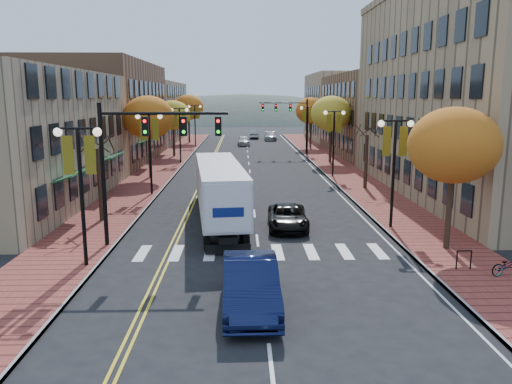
{
  "coord_description": "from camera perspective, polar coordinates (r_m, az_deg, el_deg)",
  "views": [
    {
      "loc": [
        -0.78,
        -20.69,
        7.29
      ],
      "look_at": [
        -0.02,
        5.76,
        2.2
      ],
      "focal_mm": 35.0,
      "sensor_mm": 36.0,
      "label": 1
    }
  ],
  "objects": [
    {
      "name": "lamp_right_a",
      "position": [
        28.11,
        15.54,
        4.37
      ],
      "size": [
        1.96,
        0.36,
        6.05
      ],
      "color": "black",
      "rests_on": "ground"
    },
    {
      "name": "lamp_left_a",
      "position": [
        21.96,
        -19.47,
        2.42
      ],
      "size": [
        1.96,
        0.36,
        6.05
      ],
      "color": "black",
      "rests_on": "ground"
    },
    {
      "name": "tree_left_b",
      "position": [
        45.48,
        -12.19,
        8.32
      ],
      "size": [
        4.48,
        4.48,
        7.21
      ],
      "color": "#382619",
      "rests_on": "sidewalk_left"
    },
    {
      "name": "tree_left_d",
      "position": [
        79.14,
        -7.72,
        9.56
      ],
      "size": [
        4.61,
        4.61,
        7.42
      ],
      "color": "#382619",
      "rests_on": "sidewalk_left"
    },
    {
      "name": "ground",
      "position": [
        21.95,
        0.49,
        -8.51
      ],
      "size": [
        200.0,
        200.0,
        0.0
      ],
      "primitive_type": "plane",
      "color": "black",
      "rests_on": "ground"
    },
    {
      "name": "lamp_left_d",
      "position": [
        73.06,
        -7.0,
        8.45
      ],
      "size": [
        1.96,
        0.36,
        6.05
      ],
      "color": "black",
      "rests_on": "ground"
    },
    {
      "name": "lamp_left_b",
      "position": [
        37.42,
        -12.06,
        6.06
      ],
      "size": [
        1.96,
        0.36,
        6.05
      ],
      "color": "black",
      "rests_on": "ground"
    },
    {
      "name": "semi_truck",
      "position": [
        29.38,
        -4.35,
        0.64
      ],
      "size": [
        3.83,
        14.4,
        3.56
      ],
      "rotation": [
        0.0,
        0.0,
        0.11
      ],
      "color": "black",
      "rests_on": "ground"
    },
    {
      "name": "car_far_white",
      "position": [
        75.31,
        -1.43,
        5.89
      ],
      "size": [
        1.95,
        4.41,
        1.47
      ],
      "primitive_type": "imported",
      "rotation": [
        0.0,
        0.0,
        0.05
      ],
      "color": "silver",
      "rests_on": "ground"
    },
    {
      "name": "black_suv",
      "position": [
        27.99,
        3.65,
        -2.87
      ],
      "size": [
        2.31,
        4.73,
        1.29
      ],
      "primitive_type": "imported",
      "rotation": [
        0.0,
        0.0,
        -0.04
      ],
      "color": "black",
      "rests_on": "ground"
    },
    {
      "name": "tree_right_c",
      "position": [
        55.59,
        8.59,
        8.86
      ],
      "size": [
        4.48,
        4.48,
        7.21
      ],
      "color": "#382619",
      "rests_on": "sidewalk_right"
    },
    {
      "name": "tree_left_a",
      "position": [
        30.27,
        -17.38,
        0.8
      ],
      "size": [
        0.28,
        0.28,
        4.2
      ],
      "color": "#382619",
      "rests_on": "sidewalk_left"
    },
    {
      "name": "navy_sedan",
      "position": [
        17.58,
        -0.63,
        -10.48
      ],
      "size": [
        1.99,
        5.41,
        1.77
      ],
      "primitive_type": "imported",
      "rotation": [
        0.0,
        0.0,
        0.02
      ],
      "color": "#0E1438",
      "rests_on": "ground"
    },
    {
      "name": "tree_right_d",
      "position": [
        71.39,
        6.31,
        9.21
      ],
      "size": [
        4.35,
        4.35,
        7.0
      ],
      "color": "#382619",
      "rests_on": "sidewalk_right"
    },
    {
      "name": "tree_right_b",
      "position": [
        40.22,
        12.46,
        3.43
      ],
      "size": [
        0.28,
        0.28,
        4.2
      ],
      "color": "#382619",
      "rests_on": "sidewalk_right"
    },
    {
      "name": "traffic_mast_far",
      "position": [
        63.04,
        4.1,
        8.71
      ],
      "size": [
        6.1,
        0.34,
        7.0
      ],
      "color": "black",
      "rests_on": "ground"
    },
    {
      "name": "bicycle",
      "position": [
        22.79,
        26.86,
        -7.5
      ],
      "size": [
        1.66,
        0.94,
        0.82
      ],
      "primitive_type": "imported",
      "rotation": [
        0.0,
        0.0,
        1.83
      ],
      "color": "gray",
      "rests_on": "sidewalk_right"
    },
    {
      "name": "car_far_oncoming",
      "position": [
        87.99,
        -0.18,
        6.61
      ],
      "size": [
        1.76,
        4.55,
        1.48
      ],
      "primitive_type": "imported",
      "rotation": [
        0.0,
        0.0,
        3.1
      ],
      "color": "#96979D",
      "rests_on": "ground"
    },
    {
      "name": "lamp_right_c",
      "position": [
        63.31,
        5.93,
        8.11
      ],
      "size": [
        1.96,
        0.36,
        6.05
      ],
      "color": "black",
      "rests_on": "ground"
    },
    {
      "name": "building_right_near",
      "position": [
        41.45,
        26.51,
        10.06
      ],
      "size": [
        15.0,
        28.0,
        15.0
      ],
      "primitive_type": "cube",
      "color": "#997F5B",
      "rests_on": "ground"
    },
    {
      "name": "building_left_mid",
      "position": [
        58.99,
        -17.81,
        8.63
      ],
      "size": [
        12.0,
        24.0,
        11.0
      ],
      "primitive_type": "cube",
      "color": "brown",
      "rests_on": "ground"
    },
    {
      "name": "traffic_mast_near",
      "position": [
        24.27,
        -12.85,
        5.02
      ],
      "size": [
        6.1,
        0.35,
        7.0
      ],
      "color": "black",
      "rests_on": "ground"
    },
    {
      "name": "car_far_silver",
      "position": [
        84.33,
        1.67,
        6.41
      ],
      "size": [
        2.06,
        4.94,
        1.43
      ],
      "primitive_type": "imported",
      "rotation": [
        0.0,
        0.0,
        -0.01
      ],
      "color": "#94939A",
      "rests_on": "ground"
    },
    {
      "name": "lamp_left_c",
      "position": [
        55.18,
        -8.72,
        7.65
      ],
      "size": [
        1.96,
        0.36,
        6.05
      ],
      "color": "black",
      "rests_on": "ground"
    },
    {
      "name": "building_left_far",
      "position": [
        83.32,
        -13.03,
        8.86
      ],
      "size": [
        12.0,
        26.0,
        9.5
      ],
      "primitive_type": "cube",
      "color": "#9E8966",
      "rests_on": "ground"
    },
    {
      "name": "lamp_right_b",
      "position": [
        45.55,
        8.9,
        6.98
      ],
      "size": [
        1.96,
        0.36,
        6.05
      ],
      "color": "black",
      "rests_on": "ground"
    },
    {
      "name": "tree_left_c",
      "position": [
        61.29,
        -9.46,
        8.65
      ],
      "size": [
        4.16,
        4.16,
        6.69
      ],
      "color": "#382619",
      "rests_on": "sidewalk_left"
    },
    {
      "name": "building_right_far",
      "position": [
        86.88,
        11.33,
        9.49
      ],
      "size": [
        15.0,
        20.0,
        11.0
      ],
      "primitive_type": "cube",
      "color": "#9E8966",
      "rests_on": "ground"
    },
    {
      "name": "sidewalk_right",
      "position": [
        54.56,
        8.71,
        3.16
      ],
      "size": [
        4.0,
        85.0,
        0.15
      ],
      "primitive_type": "cube",
      "color": "brown",
      "rests_on": "ground"
    },
    {
      "name": "building_right_mid",
      "position": [
        65.63,
        15.61,
        8.49
      ],
      "size": [
        15.0,
        24.0,
        10.0
      ],
      "primitive_type": "cube",
      "color": "brown",
      "rests_on": "ground"
    },
    {
      "name": "tree_right_a",
      "position": [
        24.81,
        21.66,
        4.95
      ],
      "size": [
        4.16,
        4.16,
        6.69
      ],
      "color": "#382619",
      "rests_on": "sidewalk_right"
    },
    {
      "name": "sidewalk_left",
      "position": [
        54.3,
        -10.35,
        3.07
      ],
      "size": [
        4.0,
        85.0,
        0.15
      ],
      "primitive_type": "cube",
      "color": "brown",
      "rests_on": "ground"
    }
  ]
}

